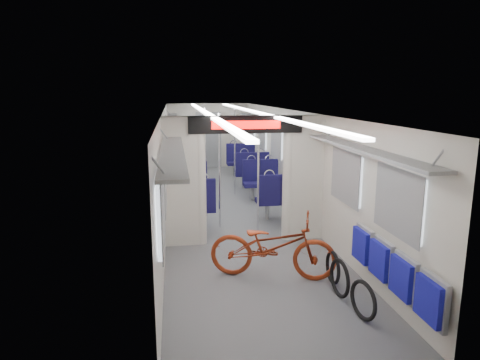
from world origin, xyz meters
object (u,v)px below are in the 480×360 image
Objects in this scene: seat_bay_near_left at (189,190)px; stanchion_far_left at (205,151)px; bike_hoop_a at (363,302)px; seat_bay_near_right at (269,185)px; bike_hoop_b at (340,280)px; stanchion_far_right at (235,152)px; bicycle at (273,246)px; seat_bay_far_right at (246,163)px; bike_hoop_c at (333,269)px; stanchion_near_right at (258,174)px; stanchion_near_left at (220,172)px; seat_bay_far_left at (185,165)px; flip_bench at (392,269)px.

stanchion_far_left reaches higher than seat_bay_near_left.
seat_bay_near_right is (-0.01, 5.11, 0.33)m from bike_hoop_a.
stanchion_far_right is at bearing 95.23° from bike_hoop_b.
bicycle is 0.82× the size of seat_bay_far_right.
bike_hoop_c is 0.21× the size of stanchion_far_right.
stanchion_near_right is 3.17m from stanchion_far_right.
seat_bay_near_right is at bearing 89.46° from bike_hoop_b.
seat_bay_near_left is 0.99× the size of stanchion_near_right.
stanchion_near_left is 1.00× the size of stanchion_near_right.
seat_bay_far_left is at bearing 97.49° from stanchion_near_left.
stanchion_far_right is (-0.60, 1.54, 0.60)m from seat_bay_near_right.
seat_bay_far_left is 0.99× the size of stanchion_far_left.
bike_hoop_c is at bearing -65.26° from stanchion_near_left.
seat_bay_far_right reaches higher than bike_hoop_a.
seat_bay_near_left is 0.99× the size of stanchion_far_right.
seat_bay_far_right reaches higher than bike_hoop_b.
seat_bay_near_right is 0.94× the size of stanchion_far_left.
seat_bay_far_left is at bearing 27.22° from bicycle.
seat_bay_far_right is at bearing 4.27° from seat_bay_far_left.
bicycle is 1.08m from bike_hoop_b.
stanchion_far_left reaches higher than seat_bay_near_right.
seat_bay_near_right is at bearing 8.82° from seat_bay_near_left.
stanchion_far_right is at bearing 95.23° from bike_hoop_a.
bike_hoop_c is at bearing -76.90° from stanchion_far_left.
stanchion_near_left and stanchion_near_right have the same top height.
bike_hoop_a is 0.94× the size of bike_hoop_b.
flip_bench is at bearing -117.17° from bicycle.
bicycle is 0.92m from bike_hoop_c.
stanchion_far_left is at bearing 127.44° from seat_bay_near_right.
flip_bench is at bearing -75.33° from stanchion_far_left.
seat_bay_far_right is (1.87, 0.14, -0.00)m from seat_bay_far_left.
flip_bench is 0.92× the size of stanchion_near_right.
stanchion_near_left is (0.57, -4.34, 0.58)m from seat_bay_far_left.
bike_hoop_c is (0.81, -0.34, -0.27)m from bicycle.
seat_bay_far_left is at bearing -175.73° from seat_bay_far_right.
stanchion_far_left is at bearing 90.98° from stanchion_near_left.
stanchion_far_right is at bearing 16.15° from bicycle.
bike_hoop_a is (-0.41, -0.12, -0.35)m from flip_bench.
bicycle is at bearing -72.76° from seat_bay_near_left.
bicycle is at bearing -96.47° from seat_bay_far_right.
stanchion_near_right reaches higher than bike_hoop_b.
stanchion_near_left reaches higher than flip_bench.
bicycle reaches higher than bike_hoop_c.
stanchion_far_left is (-1.77, 6.76, 0.57)m from flip_bench.
seat_bay_far_left reaches higher than bicycle.
bike_hoop_b is 6.47m from stanchion_far_left.
seat_bay_near_right is 0.94× the size of stanchion_near_left.
seat_bay_near_left is at bearing 133.54° from stanchion_near_right.
stanchion_far_right is (-0.61, 6.65, 0.92)m from bike_hoop_a.
seat_bay_far_left is at bearing 129.35° from stanchion_far_right.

